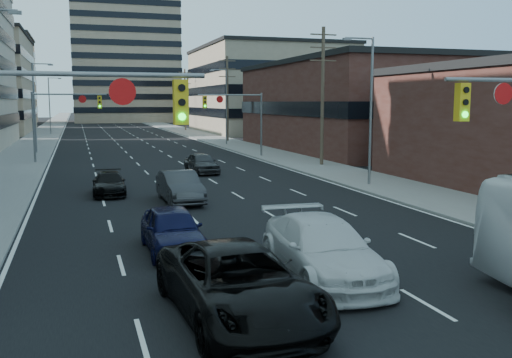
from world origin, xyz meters
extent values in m
cube|color=black|center=(0.00, 130.00, 0.01)|extent=(18.00, 300.00, 0.02)
cube|color=slate|center=(-11.50, 130.00, 0.07)|extent=(5.00, 300.00, 0.15)
cube|color=slate|center=(11.50, 130.00, 0.07)|extent=(5.00, 300.00, 0.15)
cube|color=#472119|center=(24.00, 50.00, 4.50)|extent=(20.00, 30.00, 9.00)
cube|color=gray|center=(25.00, 88.00, 7.00)|extent=(22.00, 28.00, 14.00)
cube|color=gray|center=(6.00, 150.00, 29.00)|extent=(26.00, 26.00, 58.00)
cube|color=gray|center=(32.00, 130.00, 6.00)|extent=(22.00, 22.00, 12.00)
cylinder|color=slate|center=(-6.75, 8.00, 5.80)|extent=(6.50, 0.12, 0.12)
cube|color=gold|center=(-4.10, 8.00, 5.15)|extent=(0.35, 0.28, 1.10)
cylinder|color=black|center=(-4.10, 7.84, 5.50)|extent=(0.18, 0.06, 0.18)
cylinder|color=black|center=(-4.10, 7.84, 5.15)|extent=(0.18, 0.06, 0.18)
cylinder|color=#0CE526|center=(-4.10, 7.84, 4.80)|extent=(0.18, 0.06, 0.18)
cylinder|color=white|center=(-5.50, 7.97, 5.40)|extent=(0.64, 0.06, 0.64)
cube|color=gold|center=(4.10, 8.00, 5.15)|extent=(0.35, 0.28, 1.10)
cylinder|color=black|center=(4.10, 7.84, 5.50)|extent=(0.18, 0.06, 0.18)
cylinder|color=black|center=(4.10, 7.84, 5.15)|extent=(0.18, 0.06, 0.18)
cylinder|color=#0CE526|center=(4.10, 7.84, 4.80)|extent=(0.18, 0.06, 0.18)
cylinder|color=white|center=(5.50, 7.97, 5.40)|extent=(0.64, 0.06, 0.64)
cylinder|color=slate|center=(-10.00, 45.00, 3.00)|extent=(0.18, 0.18, 6.00)
cylinder|color=slate|center=(-7.00, 45.00, 5.80)|extent=(6.00, 0.12, 0.12)
cube|color=gold|center=(-4.60, 45.00, 5.15)|extent=(0.35, 0.28, 1.10)
cylinder|color=black|center=(-4.60, 44.84, 5.50)|extent=(0.18, 0.06, 0.18)
cylinder|color=black|center=(-4.60, 44.84, 5.15)|extent=(0.18, 0.06, 0.18)
cylinder|color=#0CE526|center=(-4.60, 44.84, 4.80)|extent=(0.18, 0.06, 0.18)
cylinder|color=white|center=(-6.00, 44.97, 5.40)|extent=(0.64, 0.06, 0.64)
cylinder|color=slate|center=(10.00, 45.00, 3.00)|extent=(0.18, 0.18, 6.00)
cylinder|color=slate|center=(7.00, 45.00, 5.80)|extent=(6.00, 0.12, 0.12)
cube|color=gold|center=(4.60, 45.00, 5.15)|extent=(0.35, 0.28, 1.10)
cylinder|color=black|center=(4.60, 44.84, 5.50)|extent=(0.18, 0.06, 0.18)
cylinder|color=black|center=(4.60, 44.84, 5.15)|extent=(0.18, 0.06, 0.18)
cylinder|color=#0CE526|center=(4.60, 44.84, 4.80)|extent=(0.18, 0.06, 0.18)
cylinder|color=white|center=(6.00, 44.97, 5.40)|extent=(0.64, 0.06, 0.64)
cylinder|color=#4C3D2D|center=(12.20, 36.00, 5.50)|extent=(0.28, 0.28, 11.00)
cube|color=#4C3D2D|center=(12.20, 36.00, 10.40)|extent=(2.20, 0.10, 0.10)
cube|color=#4C3D2D|center=(12.20, 36.00, 9.40)|extent=(2.20, 0.10, 0.10)
cube|color=#4C3D2D|center=(12.20, 36.00, 8.40)|extent=(2.20, 0.10, 0.10)
cylinder|color=#4C3D2D|center=(12.20, 66.00, 5.50)|extent=(0.28, 0.28, 11.00)
cube|color=#4C3D2D|center=(12.20, 66.00, 10.40)|extent=(2.20, 0.10, 0.10)
cube|color=#4C3D2D|center=(12.20, 66.00, 9.40)|extent=(2.20, 0.10, 0.10)
cube|color=#4C3D2D|center=(12.20, 66.00, 8.40)|extent=(2.20, 0.10, 0.10)
cylinder|color=#4C3D2D|center=(12.20, 96.00, 5.50)|extent=(0.28, 0.28, 11.00)
cube|color=#4C3D2D|center=(12.20, 96.00, 10.40)|extent=(2.20, 0.10, 0.10)
cube|color=#4C3D2D|center=(12.20, 96.00, 9.40)|extent=(2.20, 0.10, 0.10)
cube|color=#4C3D2D|center=(12.20, 96.00, 8.40)|extent=(2.20, 0.10, 0.10)
cube|color=slate|center=(-8.80, 20.00, 8.82)|extent=(0.50, 0.22, 0.14)
cylinder|color=slate|center=(-10.50, 55.00, 4.50)|extent=(0.16, 0.16, 9.00)
cylinder|color=slate|center=(-9.60, 55.00, 8.90)|extent=(1.80, 0.10, 0.10)
cube|color=slate|center=(-8.80, 55.00, 8.82)|extent=(0.50, 0.22, 0.14)
cylinder|color=slate|center=(-10.50, 90.00, 4.50)|extent=(0.16, 0.16, 9.00)
cylinder|color=slate|center=(-9.60, 90.00, 8.90)|extent=(1.80, 0.10, 0.10)
cube|color=slate|center=(-8.80, 90.00, 8.82)|extent=(0.50, 0.22, 0.14)
cylinder|color=slate|center=(10.50, 25.00, 4.50)|extent=(0.16, 0.16, 9.00)
cylinder|color=slate|center=(9.60, 25.00, 8.90)|extent=(1.80, 0.10, 0.10)
cube|color=slate|center=(8.80, 25.00, 8.82)|extent=(0.50, 0.22, 0.14)
cylinder|color=slate|center=(10.50, 60.00, 4.50)|extent=(0.16, 0.16, 9.00)
cylinder|color=slate|center=(9.60, 60.00, 8.90)|extent=(1.80, 0.10, 0.10)
cube|color=slate|center=(8.80, 60.00, 8.82)|extent=(0.50, 0.22, 0.14)
imported|color=black|center=(-3.06, 6.56, 0.87)|extent=(3.28, 6.44, 1.74)
imported|color=silver|center=(0.17, 8.90, 0.88)|extent=(2.78, 6.19, 1.76)
imported|color=black|center=(-3.56, 13.16, 0.79)|extent=(1.89, 4.64, 1.58)
imported|color=#323234|center=(-1.60, 22.89, 0.81)|extent=(1.89, 4.95, 1.61)
imported|color=black|center=(-4.97, 26.46, 0.63)|extent=(1.94, 4.43, 1.27)
imported|color=#303033|center=(2.00, 34.40, 0.76)|extent=(2.10, 4.56, 1.52)
camera|label=1|loc=(-6.58, -6.06, 5.16)|focal=40.00mm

